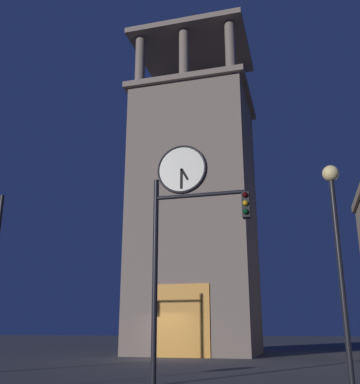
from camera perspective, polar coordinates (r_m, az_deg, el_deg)
name	(u,v)px	position (r m, az deg, el deg)	size (l,w,h in m)	color
ground_plane	(160,359)	(25.11, -2.58, -20.32)	(200.00, 200.00, 0.00)	#424247
clocktower	(195,209)	(30.67, 1.90, -2.21)	(8.21, 7.40, 25.14)	#75665B
traffic_signal_mid	(184,246)	(13.33, 0.52, -6.83)	(2.94, 0.41, 5.93)	black
street_lamp	(336,230)	(12.45, 19.12, -4.59)	(0.44, 0.44, 5.72)	black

